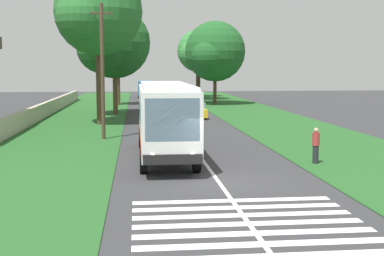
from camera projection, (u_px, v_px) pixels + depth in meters
The scene contains 20 objects.
ground at pixel (218, 181), 21.22m from camera, with size 160.00×160.00×0.00m, color #333335.
grass_verge_left at pixel (62, 135), 35.17m from camera, with size 120.00×8.00×0.04m, color #235623.
grass_verge_right at pixel (300, 132), 36.89m from camera, with size 120.00×8.00×0.04m, color #235623.
centre_line at pixel (184, 134), 36.03m from camera, with size 110.00×0.16×0.01m, color silver.
coach_bus at pixel (165, 115), 26.49m from camera, with size 11.16×2.62×3.73m.
zebra_crossing at pixel (249, 224), 15.36m from camera, with size 5.85×6.80×0.01m.
trailing_car_0 at pixel (195, 111), 47.47m from camera, with size 4.30×1.78×1.43m.
trailing_car_1 at pixel (153, 105), 55.16m from camera, with size 4.30×1.78×1.43m.
trailing_car_2 at pixel (178, 100), 62.13m from camera, with size 4.30×1.78×1.43m.
trailing_car_3 at pixel (148, 96), 70.64m from camera, with size 4.30×1.78×1.43m.
trailing_minibus_0 at pixel (145, 87), 79.62m from camera, with size 6.00×2.14×2.53m.
roadside_tree_left_0 at pixel (112, 45), 50.13m from camera, with size 8.16×6.85×10.26m.
roadside_tree_left_1 at pixel (117, 38), 62.80m from camera, with size 5.26×4.40×10.38m.
roadside_tree_left_2 at pixel (97, 14), 41.13m from camera, with size 8.03×6.87×12.27m.
roadside_tree_right_0 at pixel (196, 55), 80.57m from camera, with size 5.99×4.93×9.00m.
roadside_tree_right_1 at pixel (214, 53), 64.39m from camera, with size 8.77×7.34×10.12m.
roadside_tree_right_2 at pixel (197, 52), 73.52m from camera, with size 7.36×5.92×9.77m.
utility_pole at pixel (102, 70), 32.86m from camera, with size 0.24×1.40×8.42m.
roadside_wall at pixel (25, 119), 39.68m from camera, with size 70.00×0.40×1.29m, color #B2A893.
pedestrian at pixel (316, 145), 24.71m from camera, with size 0.34×0.34×1.69m.
Camera 1 is at (-20.61, 3.23, 4.53)m, focal length 49.30 mm.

